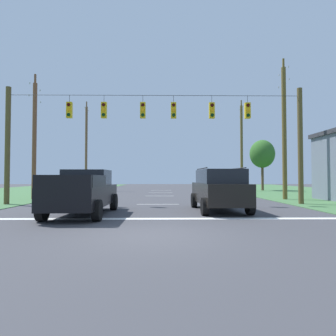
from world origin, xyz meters
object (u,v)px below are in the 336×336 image
suv_black (219,189)px  utility_pole_far_right (242,146)px  utility_pole_mid_left (34,137)px  utility_pole_far_left (86,147)px  pickup_truck (84,192)px  distant_car_crossing_white (58,186)px  tree_roadside_right (262,154)px  overhead_signal_span (156,136)px  utility_pole_mid_right (284,130)px

suv_black → utility_pole_far_right: (6.37, 19.46, 4.17)m
utility_pole_far_right → utility_pole_mid_left: 22.11m
utility_pole_mid_left → utility_pole_far_left: 13.73m
pickup_truck → suv_black: 6.24m
utility_pole_far_left → distant_car_crossing_white: bearing=-91.9°
utility_pole_far_right → tree_roadside_right: 3.44m
pickup_truck → utility_pole_far_right: size_ratio=0.51×
distant_car_crossing_white → overhead_signal_span: bearing=-45.7°
utility_pole_far_right → overhead_signal_span: bearing=-120.5°
utility_pole_mid_right → utility_pole_far_left: size_ratio=0.95×
suv_black → utility_pole_far_right: bearing=71.9°
distant_car_crossing_white → utility_pole_far_left: utility_pole_far_left is taller
utility_pole_far_right → tree_roadside_right: (2.94, 1.58, -0.80)m
distant_car_crossing_white → utility_pole_far_right: 20.36m
overhead_signal_span → pickup_truck: size_ratio=3.29×
utility_pole_mid_left → tree_roadside_right: bearing=32.2°
utility_pole_mid_right → utility_pole_far_left: bearing=141.9°
suv_black → utility_pole_mid_left: 14.75m
overhead_signal_span → suv_black: overhead_signal_span is taller
pickup_truck → tree_roadside_right: size_ratio=0.88×
suv_black → utility_pole_mid_left: utility_pole_mid_left is taller
utility_pole_far_right → pickup_truck: bearing=-121.0°
overhead_signal_span → utility_pole_mid_left: 9.98m
distant_car_crossing_white → utility_pole_mid_left: utility_pole_mid_left is taller
utility_pole_mid_left → tree_roadside_right: utility_pole_mid_left is taller
utility_pole_far_right → utility_pole_mid_right: bearing=-91.2°
utility_pole_far_right → suv_black: bearing=-108.1°
overhead_signal_span → suv_black: size_ratio=3.66×
suv_black → distant_car_crossing_white: (-12.37, 12.84, -0.27)m
utility_pole_mid_right → pickup_truck: bearing=-146.1°
overhead_signal_span → distant_car_crossing_white: overhead_signal_span is taller
tree_roadside_right → suv_black: bearing=-113.9°
overhead_signal_span → tree_roadside_right: 21.62m
overhead_signal_span → pickup_truck: bearing=-122.6°
overhead_signal_span → suv_black: (3.13, -3.36, -3.04)m
utility_pole_mid_right → tree_roadside_right: utility_pole_mid_right is taller
distant_car_crossing_white → utility_pole_far_right: utility_pole_far_right is taller
utility_pole_far_right → utility_pole_mid_left: size_ratio=1.14×
pickup_truck → utility_pole_mid_left: size_ratio=0.58×
overhead_signal_span → utility_pole_far_right: size_ratio=1.68×
distant_car_crossing_white → utility_pole_far_left: (0.28, 8.36, 4.47)m
overhead_signal_span → utility_pole_far_left: size_ratio=1.65×
utility_pole_mid_right → utility_pole_far_right: size_ratio=0.97×
overhead_signal_span → utility_pole_far_right: (9.50, 16.10, 1.14)m
utility_pole_far_right → utility_pole_mid_left: utility_pole_far_right is taller
utility_pole_mid_left → tree_roadside_right: 25.44m
pickup_truck → distant_car_crossing_white: pickup_truck is taller
distant_car_crossing_white → utility_pole_mid_left: 6.56m
pickup_truck → utility_pole_far_left: (-5.98, 22.49, 4.29)m
utility_pole_far_left → tree_roadside_right: size_ratio=1.76×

